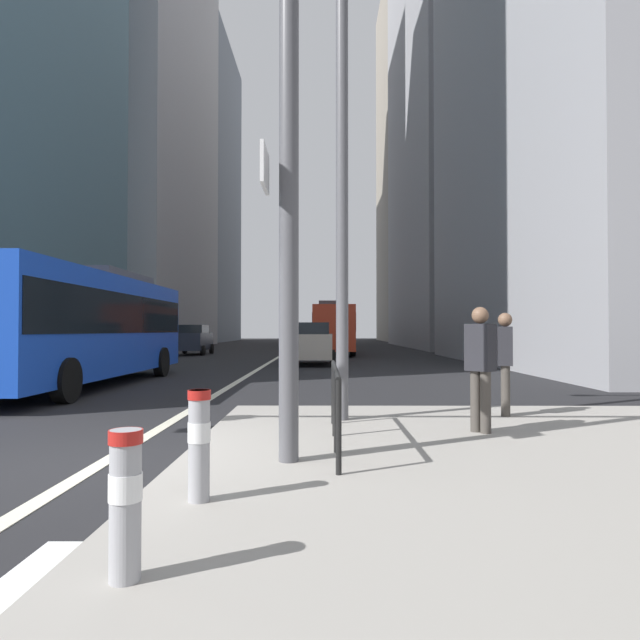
{
  "coord_description": "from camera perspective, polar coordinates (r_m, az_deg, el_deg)",
  "views": [
    {
      "loc": [
        2.65,
        -6.54,
        1.6
      ],
      "look_at": [
        2.41,
        34.78,
        2.36
      ],
      "focal_mm": 30.83,
      "sensor_mm": 36.0,
      "label": 1
    }
  ],
  "objects": [
    {
      "name": "car_receding_far",
      "position": [
        25.33,
        -0.73,
        -2.44
      ],
      "size": [
        2.1,
        4.34,
        1.94
      ],
      "color": "#B2A899",
      "rests_on": "ground"
    },
    {
      "name": "traffic_signal_gantry",
      "position": [
        7.14,
        -23.73,
        20.0
      ],
      "size": [
        6.94,
        0.65,
        6.0
      ],
      "color": "#515156",
      "rests_on": "median_island"
    },
    {
      "name": "ground_plane",
      "position": [
        26.72,
        -5.37,
        -4.48
      ],
      "size": [
        160.0,
        160.0,
        0.0
      ],
      "primitive_type": "plane",
      "color": "black"
    },
    {
      "name": "bollard_left",
      "position": [
        3.52,
        -19.55,
        -16.88
      ],
      "size": [
        0.2,
        0.2,
        0.87
      ],
      "color": "#99999E",
      "rests_on": "median_island"
    },
    {
      "name": "office_tower_right_far",
      "position": [
        85.61,
        10.36,
        15.7
      ],
      "size": [
        11.07,
        20.06,
        52.52
      ],
      "primitive_type": "cube",
      "color": "gray",
      "rests_on": "ground"
    },
    {
      "name": "city_bus_blue_oncoming",
      "position": [
        16.89,
        -23.39,
        -0.17
      ],
      "size": [
        2.73,
        10.91,
        3.4
      ],
      "color": "blue",
      "rests_on": "ground"
    },
    {
      "name": "street_lamp_post",
      "position": [
        9.63,
        2.3,
        21.44
      ],
      "size": [
        5.5,
        0.32,
        8.0
      ],
      "color": "#56565B",
      "rests_on": "median_island"
    },
    {
      "name": "lane_centre_line",
      "position": [
        36.67,
        -3.81,
        -3.55
      ],
      "size": [
        0.2,
        80.0,
        0.01
      ],
      "primitive_type": "cube",
      "color": "beige",
      "rests_on": "ground"
    },
    {
      "name": "car_oncoming_mid",
      "position": [
        36.83,
        -12.98,
        -1.98
      ],
      "size": [
        2.12,
        4.48,
        1.94
      ],
      "color": "#232838",
      "rests_on": "ground"
    },
    {
      "name": "office_tower_left_mid",
      "position": [
        60.8,
        -19.04,
        22.37
      ],
      "size": [
        12.41,
        23.71,
        51.43
      ],
      "primitive_type": "cube",
      "color": "#9E9EA3",
      "rests_on": "ground"
    },
    {
      "name": "office_tower_left_far",
      "position": [
        82.82,
        -13.01,
        12.72
      ],
      "size": [
        10.59,
        21.31,
        42.58
      ],
      "primitive_type": "cube",
      "color": "slate",
      "rests_on": "ground"
    },
    {
      "name": "pedestrian_far",
      "position": [
        8.13,
        16.31,
        -4.22
      ],
      "size": [
        0.43,
        0.44,
        1.78
      ],
      "color": "#423D38",
      "rests_on": "median_island"
    },
    {
      "name": "pedestrian_railing",
      "position": [
        7.07,
        1.6,
        -7.26
      ],
      "size": [
        0.06,
        3.07,
        0.98
      ],
      "color": "black",
      "rests_on": "median_island"
    },
    {
      "name": "city_bus_red_distant",
      "position": [
        55.6,
        1.23,
        -0.81
      ],
      "size": [
        2.75,
        10.9,
        3.4
      ],
      "color": "red",
      "rests_on": "ground"
    },
    {
      "name": "city_bus_red_receding",
      "position": [
        36.92,
        1.23,
        -0.69
      ],
      "size": [
        2.77,
        11.13,
        3.4
      ],
      "color": "red",
      "rests_on": "ground"
    },
    {
      "name": "car_receding_near",
      "position": [
        66.19,
        1.64,
        -1.59
      ],
      "size": [
        2.04,
        4.02,
        1.94
      ],
      "color": "maroon",
      "rests_on": "ground"
    },
    {
      "name": "office_tower_right_mid",
      "position": [
        58.69,
        15.38,
        19.68
      ],
      "size": [
        13.09,
        25.41,
        44.69
      ],
      "primitive_type": "cube",
      "color": "#9E9EA3",
      "rests_on": "ground"
    },
    {
      "name": "bollard_right",
      "position": [
        4.87,
        -12.44,
        -12.01
      ],
      "size": [
        0.2,
        0.2,
        0.94
      ],
      "color": "#99999E",
      "rests_on": "median_island"
    },
    {
      "name": "median_island",
      "position": [
        6.42,
        27.71,
        -14.67
      ],
      "size": [
        9.0,
        10.0,
        0.15
      ],
      "primitive_type": "cube",
      "color": "gray",
      "rests_on": "ground"
    },
    {
      "name": "pedestrian_walking",
      "position": [
        9.83,
        18.68,
        -3.79
      ],
      "size": [
        0.35,
        0.44,
        1.74
      ],
      "color": "#423D38",
      "rests_on": "median_island"
    }
  ]
}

